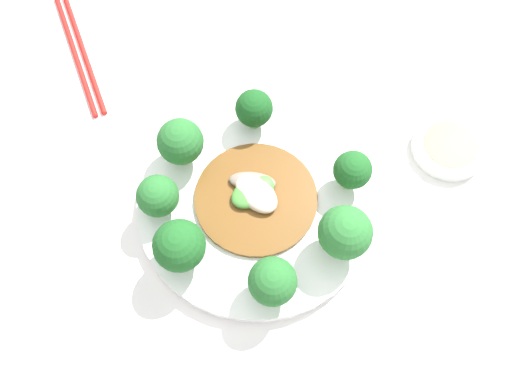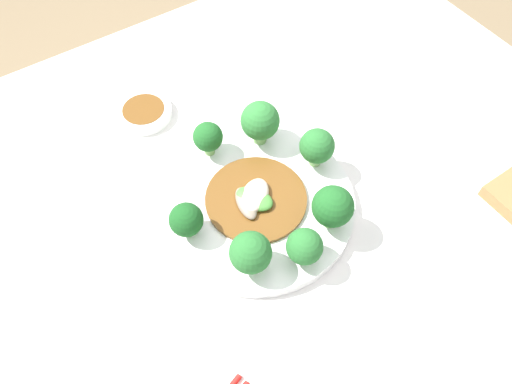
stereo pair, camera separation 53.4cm
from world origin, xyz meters
TOP-DOWN VIEW (x-y plane):
  - ground_plane at (0.00, 0.00)m, footprint 8.00×8.00m
  - table at (0.00, 0.00)m, footprint 1.11×0.85m
  - plate at (-0.02, -0.04)m, footprint 0.28×0.28m
  - broccoli_northeast at (0.04, 0.05)m, footprint 0.06×0.06m
  - broccoli_southeast at (0.04, -0.12)m, footprint 0.06×0.06m
  - broccoli_south at (-0.02, -0.14)m, footprint 0.05×0.05m
  - broccoli_southwest at (-0.08, -0.12)m, footprint 0.05×0.05m
  - broccoli_north at (-0.03, 0.07)m, footprint 0.04×0.04m
  - broccoli_west at (-0.12, -0.03)m, footprint 0.05×0.05m
  - broccoli_east at (0.09, -0.03)m, footprint 0.05×0.05m
  - stirfry_center at (-0.02, -0.04)m, footprint 0.14×0.14m
  - chopsticks at (-0.27, -0.26)m, footprint 0.22×0.09m
  - sauce_dish at (-0.08, 0.21)m, footprint 0.09×0.09m

SIDE VIEW (x-z plane):
  - ground_plane at x=0.00m, z-range 0.00..0.00m
  - table at x=0.00m, z-range 0.00..0.78m
  - chopsticks at x=-0.27m, z-range 0.78..0.78m
  - sauce_dish at x=-0.08m, z-range 0.78..0.79m
  - plate at x=-0.02m, z-range 0.78..0.80m
  - stirfry_center at x=-0.02m, z-range 0.79..0.81m
  - broccoli_south at x=-0.02m, z-range 0.80..0.85m
  - broccoli_west at x=-0.12m, z-range 0.80..0.85m
  - broccoli_north at x=-0.03m, z-range 0.80..0.86m
  - broccoli_east at x=0.09m, z-range 0.80..0.86m
  - broccoli_southwest at x=-0.08m, z-range 0.80..0.87m
  - broccoli_southeast at x=0.04m, z-range 0.80..0.87m
  - broccoli_northeast at x=0.04m, z-range 0.80..0.87m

